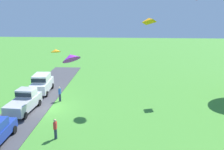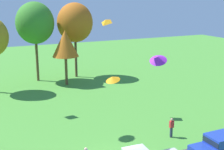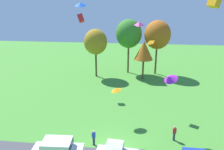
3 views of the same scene
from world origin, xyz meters
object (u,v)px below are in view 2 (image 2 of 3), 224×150
object	(u,v)px
tree_lone_near	(75,23)
kite_diamond_topmost	(106,21)
kite_delta_near_flag	(158,58)
car_sedan_far_end	(220,146)
tree_right_of_center	(35,23)
tree_far_right	(65,44)
person_watching_sky	(171,127)
kite_delta_over_trees	(113,78)

from	to	relation	value
tree_lone_near	kite_diamond_topmost	distance (m)	16.11
kite_delta_near_flag	kite_diamond_topmost	bearing A→B (deg)	108.80
tree_lone_near	kite_delta_near_flag	distance (m)	21.94
car_sedan_far_end	tree_lone_near	size ratio (longest dim) A/B	0.41
tree_lone_near	tree_right_of_center	bearing A→B (deg)	177.83
car_sedan_far_end	tree_right_of_center	size ratio (longest dim) A/B	0.40
tree_far_right	person_watching_sky	bearing A→B (deg)	-81.16
person_watching_sky	kite_delta_over_trees	distance (m)	8.24
car_sedan_far_end	kite_delta_near_flag	world-z (taller)	kite_delta_near_flag
kite_diamond_topmost	kite_delta_over_trees	size ratio (longest dim) A/B	0.97
tree_lone_near	kite_delta_near_flag	xyz separation A→B (m)	(-0.26, -21.89, -1.38)
tree_lone_near	kite_delta_over_trees	world-z (taller)	tree_lone_near
tree_far_right	kite_delta_near_flag	size ratio (longest dim) A/B	5.08
car_sedan_far_end	kite_delta_over_trees	distance (m)	9.35
kite_delta_near_flag	tree_right_of_center	bearing A→B (deg)	103.72
car_sedan_far_end	kite_diamond_topmost	distance (m)	14.98
tree_right_of_center	tree_far_right	size ratio (longest dim) A/B	1.49
tree_right_of_center	kite_delta_over_trees	world-z (taller)	tree_right_of_center
tree_lone_near	kite_delta_over_trees	xyz separation A→B (m)	(-5.73, -24.61, -1.84)
car_sedan_far_end	tree_far_right	bearing A→B (deg)	99.45
person_watching_sky	kite_delta_near_flag	world-z (taller)	kite_delta_near_flag
kite_delta_over_trees	tree_right_of_center	bearing A→B (deg)	89.84
person_watching_sky	kite_delta_over_trees	bearing A→B (deg)	-167.50
person_watching_sky	tree_far_right	xyz separation A→B (m)	(-3.06, 19.66, 4.72)
tree_right_of_center	kite_delta_near_flag	distance (m)	22.81
car_sedan_far_end	tree_far_right	xyz separation A→B (m)	(-4.03, 24.22, 4.56)
tree_right_of_center	kite_diamond_topmost	world-z (taller)	tree_right_of_center
tree_far_right	car_sedan_far_end	bearing A→B (deg)	-80.55
kite_delta_near_flag	car_sedan_far_end	bearing A→B (deg)	-74.29
tree_far_right	kite_delta_over_trees	size ratio (longest dim) A/B	7.38
kite_diamond_topmost	kite_delta_near_flag	bearing A→B (deg)	-71.20
person_watching_sky	kite_diamond_topmost	distance (m)	11.53
kite_delta_near_flag	tree_lone_near	bearing A→B (deg)	89.31
kite_diamond_topmost	tree_right_of_center	bearing A→B (deg)	101.77
car_sedan_far_end	kite_delta_over_trees	xyz separation A→B (m)	(-7.13, 3.20, 5.13)
tree_far_right	tree_lone_near	world-z (taller)	tree_lone_near
person_watching_sky	tree_right_of_center	bearing A→B (deg)	104.55
tree_far_right	tree_right_of_center	bearing A→B (deg)	128.60
car_sedan_far_end	tree_lone_near	distance (m)	28.70
person_watching_sky	tree_right_of_center	xyz separation A→B (m)	(-6.09, 23.46, 7.25)
tree_far_right	kite_delta_over_trees	world-z (taller)	tree_far_right
tree_far_right	kite_delta_over_trees	distance (m)	21.26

